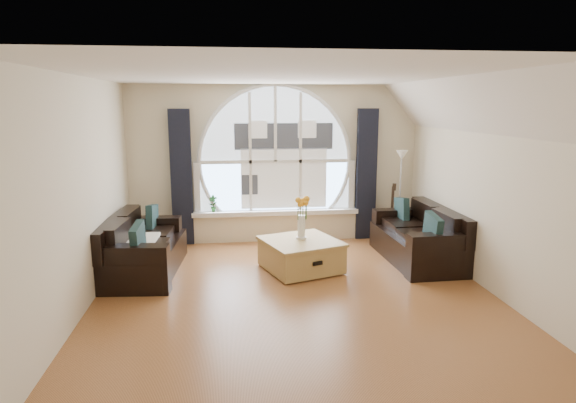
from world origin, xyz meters
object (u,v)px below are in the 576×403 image
Objects in this scene: sofa_right at (418,235)px; guitar at (391,213)px; vase_flowers at (301,213)px; floor_lamp at (400,197)px; coffee_chest at (301,254)px; sofa_left at (143,245)px; potted_plant at (213,203)px.

guitar reaches higher than sofa_right.
floor_lamp is (1.91, 1.23, -0.04)m from vase_flowers.
vase_flowers is at bearing 58.34° from coffee_chest.
vase_flowers is at bearing -176.99° from sofa_right.
sofa_right is at bearing -93.88° from floor_lamp.
guitar reaches higher than sofa_left.
vase_flowers is at bearing -49.59° from potted_plant.
sofa_right is 1.87m from coffee_chest.
sofa_left reaches higher than coffee_chest.
sofa_left is 1.75m from potted_plant.
guitar is 3.63× the size of potted_plant.
guitar is (1.76, 1.25, 0.28)m from coffee_chest.
guitar is (-0.09, 1.02, 0.13)m from sofa_right.
sofa_right is 1.75× the size of guitar.
coffee_chest is 2.39m from floor_lamp.
sofa_left is 2.26m from coffee_chest.
vase_flowers is 0.44× the size of floor_lamp.
sofa_right reaches higher than coffee_chest.
vase_flowers is (-1.84, -0.15, 0.44)m from sofa_right.
coffee_chest is at bearing -145.82° from floor_lamp.
vase_flowers is 0.66× the size of guitar.
vase_flowers reaches higher than guitar.
vase_flowers is at bearing -122.96° from guitar.
coffee_chest is 3.43× the size of potted_plant.
potted_plant reaches higher than coffee_chest.
sofa_right is 1.89m from vase_flowers.
guitar is (-0.17, -0.06, -0.27)m from floor_lamp.
floor_lamp is 5.47× the size of potted_plant.
vase_flowers is 2.13m from guitar.
coffee_chest is 1.43× the size of vase_flowers.
coffee_chest is 0.63× the size of floor_lamp.
potted_plant is at bearing -163.75° from guitar.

